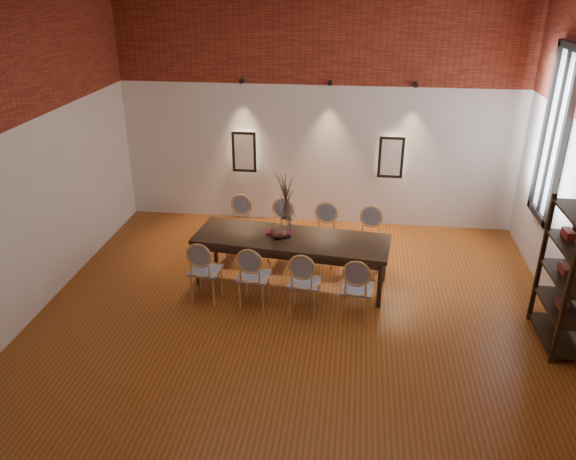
# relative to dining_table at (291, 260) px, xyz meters

# --- Properties ---
(floor) EXTENTS (7.00, 7.00, 0.02)m
(floor) POSITION_rel_dining_table_xyz_m (0.17, -1.14, -0.39)
(floor) COLOR brown
(floor) RESTS_ON ground
(wall_back) EXTENTS (7.00, 0.10, 4.00)m
(wall_back) POSITION_rel_dining_table_xyz_m (0.17, 2.41, 1.62)
(wall_back) COLOR silver
(wall_back) RESTS_ON ground
(wall_front) EXTENTS (7.00, 0.10, 4.00)m
(wall_front) POSITION_rel_dining_table_xyz_m (0.17, -4.69, 1.62)
(wall_front) COLOR silver
(wall_front) RESTS_ON ground
(wall_left) EXTENTS (0.10, 7.00, 4.00)m
(wall_left) POSITION_rel_dining_table_xyz_m (-3.38, -1.14, 1.62)
(wall_left) COLOR silver
(wall_left) RESTS_ON ground
(brick_band_back) EXTENTS (7.00, 0.02, 1.50)m
(brick_band_back) POSITION_rel_dining_table_xyz_m (0.17, 2.34, 2.88)
(brick_band_back) COLOR maroon
(brick_band_back) RESTS_ON ground
(brick_band_front) EXTENTS (7.00, 0.02, 1.50)m
(brick_band_front) POSITION_rel_dining_table_xyz_m (0.17, -4.62, 2.88)
(brick_band_front) COLOR maroon
(brick_band_front) RESTS_ON ground
(niche_left) EXTENTS (0.36, 0.06, 0.66)m
(niche_left) POSITION_rel_dining_table_xyz_m (-1.13, 2.31, 0.93)
(niche_left) COLOR #FFEAC6
(niche_left) RESTS_ON wall_back
(niche_right) EXTENTS (0.36, 0.06, 0.66)m
(niche_right) POSITION_rel_dining_table_xyz_m (1.47, 2.31, 0.93)
(niche_right) COLOR #FFEAC6
(niche_right) RESTS_ON wall_back
(spot_fixture_left) EXTENTS (0.08, 0.10, 0.08)m
(spot_fixture_left) POSITION_rel_dining_table_xyz_m (-1.13, 2.28, 2.17)
(spot_fixture_left) COLOR black
(spot_fixture_left) RESTS_ON wall_back
(spot_fixture_mid) EXTENTS (0.08, 0.10, 0.08)m
(spot_fixture_mid) POSITION_rel_dining_table_xyz_m (0.37, 2.28, 2.17)
(spot_fixture_mid) COLOR black
(spot_fixture_mid) RESTS_ON wall_back
(spot_fixture_right) EXTENTS (0.08, 0.10, 0.08)m
(spot_fixture_right) POSITION_rel_dining_table_xyz_m (1.77, 2.28, 2.17)
(spot_fixture_right) COLOR black
(spot_fixture_right) RESTS_ON wall_back
(window_glass) EXTENTS (0.02, 0.78, 2.38)m
(window_glass) POSITION_rel_dining_table_xyz_m (3.63, 0.86, 1.77)
(window_glass) COLOR silver
(window_glass) RESTS_ON wall_right
(window_frame) EXTENTS (0.08, 0.90, 2.50)m
(window_frame) POSITION_rel_dining_table_xyz_m (3.61, 0.86, 1.77)
(window_frame) COLOR black
(window_frame) RESTS_ON wall_right
(window_mullion) EXTENTS (0.06, 0.06, 2.40)m
(window_mullion) POSITION_rel_dining_table_xyz_m (3.61, 0.86, 1.77)
(window_mullion) COLOR black
(window_mullion) RESTS_ON wall_right
(dining_table) EXTENTS (2.89, 1.20, 0.75)m
(dining_table) POSITION_rel_dining_table_xyz_m (0.00, 0.00, 0.00)
(dining_table) COLOR #362316
(dining_table) RESTS_ON floor
(chair_near_a) EXTENTS (0.49, 0.49, 0.94)m
(chair_near_a) POSITION_rel_dining_table_xyz_m (-1.13, -0.61, 0.09)
(chair_near_a) COLOR tan
(chair_near_a) RESTS_ON floor
(chair_near_b) EXTENTS (0.49, 0.49, 0.94)m
(chair_near_b) POSITION_rel_dining_table_xyz_m (-0.43, -0.69, 0.09)
(chair_near_b) COLOR tan
(chair_near_b) RESTS_ON floor
(chair_near_c) EXTENTS (0.49, 0.49, 0.94)m
(chair_near_c) POSITION_rel_dining_table_xyz_m (0.27, -0.77, 0.09)
(chair_near_c) COLOR tan
(chair_near_c) RESTS_ON floor
(chair_near_d) EXTENTS (0.49, 0.49, 0.94)m
(chair_near_d) POSITION_rel_dining_table_xyz_m (0.97, -0.84, 0.09)
(chair_near_d) COLOR tan
(chair_near_d) RESTS_ON floor
(chair_far_a) EXTENTS (0.49, 0.49, 0.94)m
(chair_far_a) POSITION_rel_dining_table_xyz_m (-0.97, 0.84, 0.09)
(chair_far_a) COLOR tan
(chair_far_a) RESTS_ON floor
(chair_far_b) EXTENTS (0.49, 0.49, 0.94)m
(chair_far_b) POSITION_rel_dining_table_xyz_m (-0.27, 0.77, 0.09)
(chair_far_b) COLOR tan
(chair_far_b) RESTS_ON floor
(chair_far_c) EXTENTS (0.49, 0.49, 0.94)m
(chair_far_c) POSITION_rel_dining_table_xyz_m (0.43, 0.69, 0.09)
(chair_far_c) COLOR tan
(chair_far_c) RESTS_ON floor
(chair_far_d) EXTENTS (0.49, 0.49, 0.94)m
(chair_far_d) POSITION_rel_dining_table_xyz_m (1.13, 0.61, 0.09)
(chair_far_d) COLOR tan
(chair_far_d) RESTS_ON floor
(vase) EXTENTS (0.14, 0.14, 0.30)m
(vase) POSITION_rel_dining_table_xyz_m (-0.08, 0.01, 0.53)
(vase) COLOR silver
(vase) RESTS_ON dining_table
(dried_branches) EXTENTS (0.50, 0.50, 0.70)m
(dried_branches) POSITION_rel_dining_table_xyz_m (-0.08, 0.01, 0.98)
(dried_branches) COLOR #4F3D2D
(dried_branches) RESTS_ON vase
(bowl) EXTENTS (0.24, 0.24, 0.18)m
(bowl) POSITION_rel_dining_table_xyz_m (-0.19, -0.03, 0.46)
(bowl) COLOR brown
(bowl) RESTS_ON dining_table
(book) EXTENTS (0.28, 0.21, 0.03)m
(book) POSITION_rel_dining_table_xyz_m (-0.24, 0.10, 0.39)
(book) COLOR maroon
(book) RESTS_ON dining_table
(shelving_rack) EXTENTS (0.40, 1.01, 1.80)m
(shelving_rack) POSITION_rel_dining_table_xyz_m (3.45, -1.03, 0.53)
(shelving_rack) COLOR black
(shelving_rack) RESTS_ON floor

